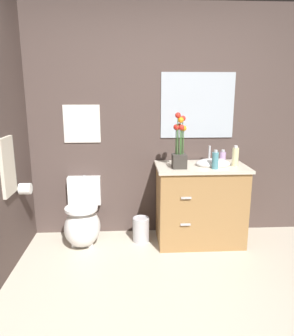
% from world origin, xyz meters
% --- Properties ---
extents(wall_back, '(4.20, 0.05, 2.50)m').
position_xyz_m(wall_back, '(0.20, 1.79, 1.25)').
color(wall_back, '#4C3D38').
rests_on(wall_back, ground_plane).
extents(toilet, '(0.38, 0.59, 0.69)m').
position_xyz_m(toilet, '(-0.77, 1.49, 0.24)').
color(toilet, white).
rests_on(toilet, ground_plane).
extents(vanity_cabinet, '(0.94, 0.56, 1.03)m').
position_xyz_m(vanity_cabinet, '(0.49, 1.46, 0.44)').
color(vanity_cabinet, '#9E7242').
rests_on(vanity_cabinet, ground_plane).
extents(flower_vase, '(0.14, 0.14, 0.55)m').
position_xyz_m(flower_vase, '(0.23, 1.37, 1.05)').
color(flower_vase, '#38332D').
rests_on(flower_vase, vanity_cabinet).
extents(soap_bottle, '(0.06, 0.06, 0.15)m').
position_xyz_m(soap_bottle, '(0.72, 1.53, 0.92)').
color(soap_bottle, '#B28CBF').
rests_on(soap_bottle, vanity_cabinet).
extents(lotion_bottle, '(0.06, 0.06, 0.19)m').
position_xyz_m(lotion_bottle, '(0.58, 1.31, 0.94)').
color(lotion_bottle, teal).
rests_on(lotion_bottle, vanity_cabinet).
extents(hand_wash_bottle, '(0.07, 0.07, 0.21)m').
position_xyz_m(hand_wash_bottle, '(0.82, 1.42, 0.95)').
color(hand_wash_bottle, beige).
rests_on(hand_wash_bottle, vanity_cabinet).
extents(trash_bin, '(0.18, 0.18, 0.27)m').
position_xyz_m(trash_bin, '(-0.15, 1.49, 0.14)').
color(trash_bin, '#B7B7BC').
rests_on(trash_bin, ground_plane).
extents(wall_poster, '(0.39, 0.01, 0.41)m').
position_xyz_m(wall_poster, '(-0.77, 1.75, 1.26)').
color(wall_poster, silver).
extents(wall_mirror, '(0.80, 0.01, 0.70)m').
position_xyz_m(wall_mirror, '(0.48, 1.75, 1.45)').
color(wall_mirror, '#B2BCC6').
extents(hanging_towel, '(0.03, 0.28, 0.52)m').
position_xyz_m(hanging_towel, '(-1.34, 1.05, 0.96)').
color(hanging_towel, beige).
extents(toilet_paper_roll, '(0.11, 0.11, 0.11)m').
position_xyz_m(toilet_paper_roll, '(-1.28, 1.29, 0.68)').
color(toilet_paper_roll, white).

